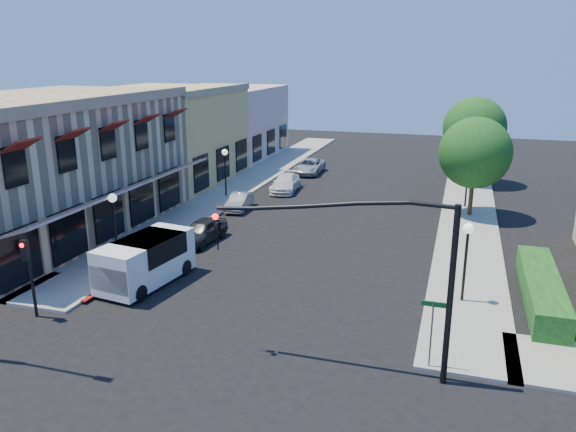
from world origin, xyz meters
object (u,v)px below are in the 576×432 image
(street_tree_b, at_px, (474,128))
(lamppost_right_near, at_px, (467,242))
(lamppost_left_near, at_px, (113,210))
(lamppost_right_far, at_px, (468,169))
(parked_car_a, at_px, (202,231))
(secondary_signal, at_px, (28,264))
(lamppost_left_far, at_px, (225,161))
(white_van, at_px, (145,258))
(street_name_sign, at_px, (432,324))
(parked_car_d, at_px, (309,166))
(street_tree_a, at_px, (475,153))
(parked_car_b, at_px, (240,202))
(signal_mast_arm, at_px, (383,258))
(parked_car_c, at_px, (286,183))

(street_tree_b, bearing_deg, lamppost_right_near, -90.72)
(lamppost_left_near, height_order, lamppost_right_far, same)
(parked_car_a, bearing_deg, secondary_signal, -98.21)
(lamppost_left_far, distance_m, white_van, 16.55)
(street_name_sign, height_order, lamppost_right_near, lamppost_right_near)
(white_van, relative_size, parked_car_d, 1.12)
(parked_car_a, relative_size, parked_car_d, 0.85)
(street_tree_b, relative_size, parked_car_d, 1.53)
(street_tree_a, relative_size, parked_car_b, 1.89)
(signal_mast_arm, distance_m, secondary_signal, 13.97)
(white_van, bearing_deg, street_tree_b, 61.37)
(lamppost_right_near, xyz_separation_m, parked_car_b, (-14.70, 11.00, -2.17))
(street_tree_a, relative_size, street_name_sign, 2.59)
(signal_mast_arm, relative_size, parked_car_c, 1.80)
(lamppost_left_far, height_order, parked_car_a, lamppost_left_far)
(signal_mast_arm, bearing_deg, lamppost_right_far, 83.30)
(street_name_sign, relative_size, lamppost_right_far, 0.70)
(street_name_sign, height_order, parked_car_b, street_name_sign)
(secondary_signal, relative_size, street_name_sign, 1.33)
(lamppost_right_near, distance_m, parked_car_d, 27.52)
(lamppost_left_far, bearing_deg, white_van, -79.54)
(lamppost_left_near, height_order, parked_car_c, lamppost_left_near)
(lamppost_right_far, bearing_deg, white_van, -127.56)
(parked_car_a, bearing_deg, lamppost_left_near, -121.27)
(street_name_sign, distance_m, parked_car_d, 32.26)
(lamppost_left_near, relative_size, parked_car_b, 1.04)
(parked_car_b, bearing_deg, lamppost_left_far, 122.44)
(parked_car_c, bearing_deg, lamppost_right_near, -56.95)
(street_tree_b, height_order, parked_car_b, street_tree_b)
(street_tree_b, xyz_separation_m, white_van, (-14.31, -26.21, -3.29))
(street_name_sign, distance_m, lamppost_right_near, 5.98)
(signal_mast_arm, distance_m, parked_car_b, 21.55)
(street_tree_a, distance_m, parked_car_d, 17.25)
(parked_car_c, bearing_deg, lamppost_left_near, -107.26)
(street_tree_b, xyz_separation_m, signal_mast_arm, (-2.94, -30.50, -0.46))
(street_name_sign, xyz_separation_m, lamppost_left_near, (-16.00, 5.80, 1.04))
(signal_mast_arm, height_order, parked_car_c, signal_mast_arm)
(street_tree_a, bearing_deg, lamppost_right_far, 98.53)
(secondary_signal, xyz_separation_m, parked_car_b, (1.80, 17.59, -1.75))
(white_van, distance_m, parked_car_b, 13.25)
(secondary_signal, height_order, street_name_sign, secondary_signal)
(signal_mast_arm, relative_size, lamppost_right_far, 2.24)
(secondary_signal, distance_m, parked_car_b, 17.77)
(lamppost_left_near, bearing_deg, lamppost_left_far, 90.00)
(lamppost_left_near, xyz_separation_m, lamppost_left_far, (0.00, 14.00, 0.00))
(street_tree_a, xyz_separation_m, secondary_signal, (-16.80, -20.59, -1.88))
(street_tree_b, distance_m, lamppost_right_far, 8.21)
(street_tree_b, xyz_separation_m, parked_car_c, (-13.60, -7.00, -3.90))
(secondary_signal, bearing_deg, lamppost_right_far, 53.86)
(parked_car_b, bearing_deg, lamppost_right_far, 13.75)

